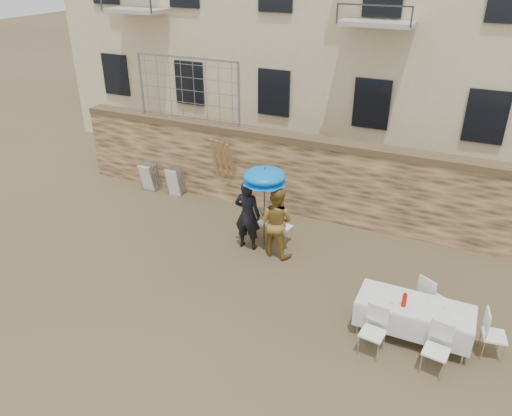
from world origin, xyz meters
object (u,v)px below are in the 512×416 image
at_px(table_chair_front_right, 436,350).
at_px(chair_stack_left, 154,174).
at_px(woman_dress, 276,222).
at_px(couple_chair_right, 282,226).
at_px(table_chair_side, 495,335).
at_px(banquet_table, 415,306).
at_px(man_suit, 248,215).
at_px(chair_stack_right, 178,179).
at_px(table_chair_front_left, 373,332).
at_px(umbrella, 265,178).
at_px(couple_chair_left, 257,220).
at_px(table_chair_back, 430,296).
at_px(soda_bottle, 404,300).

bearing_deg(table_chair_front_right, chair_stack_left, 161.16).
relative_size(woman_dress, table_chair_front_right, 1.85).
relative_size(couple_chair_right, chair_stack_left, 1.04).
distance_m(couple_chair_right, table_chair_side, 5.38).
height_order(banquet_table, chair_stack_left, chair_stack_left).
xyz_separation_m(man_suit, table_chair_front_right, (4.75, -2.41, -0.43)).
bearing_deg(chair_stack_right, table_chair_front_left, -32.36).
bearing_deg(table_chair_side, umbrella, 62.84).
distance_m(couple_chair_left, table_chair_back, 4.66).
bearing_deg(woman_dress, couple_chair_left, -28.97).
bearing_deg(umbrella, chair_stack_left, 157.68).
relative_size(man_suit, soda_bottle, 6.97).
bearing_deg(woman_dress, couple_chair_right, -77.53).
relative_size(couple_chair_left, chair_stack_left, 1.04).
relative_size(table_chair_front_right, chair_stack_left, 1.04).
relative_size(table_chair_front_left, table_chair_back, 1.00).
bearing_deg(umbrella, woman_dress, -15.95).
bearing_deg(couple_chair_left, couple_chair_right, 155.16).
height_order(umbrella, banquet_table, umbrella).
distance_m(soda_bottle, chair_stack_right, 8.25).
height_order(soda_bottle, chair_stack_left, soda_bottle).
bearing_deg(table_chair_front_right, chair_stack_right, 158.67).
distance_m(umbrella, couple_chair_left, 1.55).
height_order(couple_chair_right, soda_bottle, soda_bottle).
bearing_deg(chair_stack_left, woman_dress, -21.89).
relative_size(soda_bottle, table_chair_front_left, 0.27).
relative_size(man_suit, chair_stack_left, 1.97).
relative_size(umbrella, table_chair_side, 2.10).
height_order(umbrella, couple_chair_left, umbrella).
xyz_separation_m(woman_dress, couple_chair_left, (-0.75, 0.55, -0.41)).
height_order(woman_dress, soda_bottle, woman_dress).
bearing_deg(table_chair_front_left, soda_bottle, 63.38).
xyz_separation_m(couple_chair_left, couple_chair_right, (0.70, 0.00, 0.00)).
bearing_deg(table_chair_front_left, chair_stack_right, 154.71).
bearing_deg(umbrella, man_suit, -165.96).
relative_size(couple_chair_right, table_chair_front_left, 1.00).
bearing_deg(couple_chair_right, table_chair_front_left, 143.32).
bearing_deg(table_chair_front_left, table_chair_back, 69.77).
bearing_deg(chair_stack_right, banquet_table, -25.79).
height_order(soda_bottle, table_chair_side, soda_bottle).
bearing_deg(table_chair_back, umbrella, 15.41).
bearing_deg(chair_stack_left, man_suit, -25.36).
bearing_deg(table_chair_side, table_chair_front_left, 103.38).
relative_size(table_chair_front_right, table_chair_back, 1.00).
height_order(woman_dress, table_chair_front_right, woman_dress).
bearing_deg(soda_bottle, banquet_table, 36.87).
bearing_deg(table_chair_side, chair_stack_right, 58.74).
height_order(chair_stack_left, chair_stack_right, same).
bearing_deg(table_chair_back, couple_chair_right, 8.14).
bearing_deg(chair_stack_right, table_chair_front_right, -28.66).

